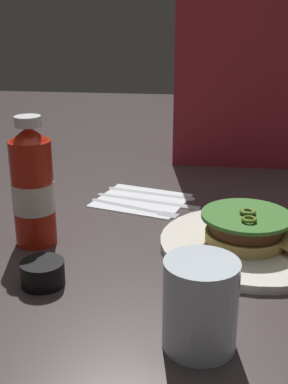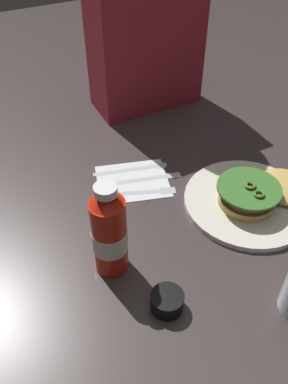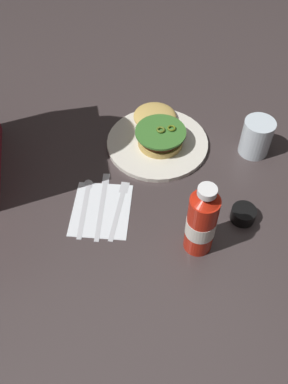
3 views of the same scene
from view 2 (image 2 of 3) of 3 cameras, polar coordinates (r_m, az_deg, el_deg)
The scene contains 10 objects.
ground_plane at distance 0.90m, azimuth 10.75°, elevation -3.33°, with size 3.00×3.00×0.00m, color #3C3232.
dinner_plate at distance 0.94m, azimuth 14.30°, elevation -1.34°, with size 0.28×0.28×0.01m, color silver.
burger_sandwich at distance 0.93m, azimuth 16.19°, elevation 0.07°, with size 0.23×0.14×0.05m.
ketchup_bottle at distance 0.73m, azimuth -4.92°, elevation -5.82°, with size 0.07×0.07×0.20m.
condiment_cup at distance 0.73m, azimuth 3.27°, elevation -15.08°, with size 0.06×0.06×0.03m, color black.
napkin at distance 0.97m, azimuth -1.60°, elevation 1.57°, with size 0.17×0.14×0.00m, color white.
fork_utensil at distance 0.94m, azimuth -0.04°, elevation 0.12°, with size 0.18×0.08×0.00m.
butter_knife at distance 0.97m, azimuth -0.07°, elevation 1.94°, with size 0.21×0.07×0.00m.
spoon_utensil at distance 1.00m, azimuth -0.39°, elevation 3.51°, with size 0.18×0.06×0.00m.
diner_person at distance 1.16m, azimuth 0.26°, elevation 24.56°, with size 0.30×0.18×0.59m.
Camera 2 is at (-0.42, -0.48, 0.64)m, focal length 37.93 mm.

